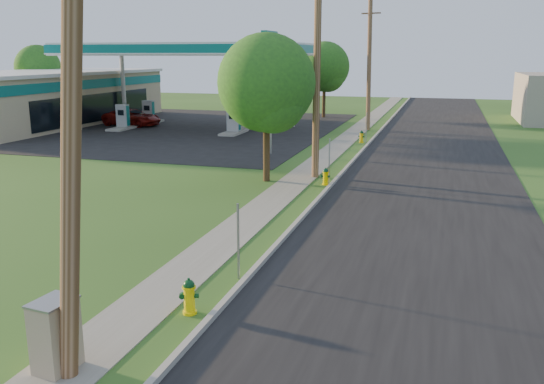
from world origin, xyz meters
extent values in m
plane|color=#2D551D|center=(0.00, 0.00, 0.00)|extent=(140.00, 140.00, 0.00)
cube|color=black|center=(4.50, 10.00, 0.01)|extent=(8.00, 120.00, 0.02)
cube|color=#9E9C91|center=(0.50, 10.00, 0.07)|extent=(0.15, 120.00, 0.15)
cube|color=gray|center=(-1.25, 10.00, 0.01)|extent=(1.50, 120.00, 0.03)
cube|color=black|center=(-16.00, 32.00, 0.01)|extent=(26.00, 28.00, 0.02)
cylinder|color=brown|center=(-0.60, -1.00, 4.75)|extent=(1.31, 0.32, 9.48)
cylinder|color=brown|center=(-0.60, 17.00, 4.90)|extent=(0.32, 0.32, 9.80)
cylinder|color=brown|center=(-0.60, 35.00, 4.75)|extent=(0.49, 0.32, 9.50)
cube|color=brown|center=(-0.60, 35.00, 8.50)|extent=(1.40, 0.10, 0.12)
cube|color=gray|center=(0.25, 4.20, 1.00)|extent=(0.05, 0.04, 2.00)
cube|color=gray|center=(0.25, 16.00, 1.00)|extent=(0.05, 0.04, 2.00)
cube|color=gray|center=(0.25, 28.20, 1.00)|extent=(0.05, 0.04, 2.00)
cylinder|color=silver|center=(-21.50, 28.70, 2.75)|extent=(0.36, 0.36, 5.50)
cylinder|color=silver|center=(-21.50, 35.30, 2.75)|extent=(0.36, 0.36, 5.50)
cylinder|color=silver|center=(-6.50, 28.70, 2.75)|extent=(0.36, 0.36, 5.50)
cylinder|color=silver|center=(-6.50, 35.30, 2.75)|extent=(0.36, 0.36, 5.50)
cube|color=silver|center=(-14.00, 32.00, 5.95)|extent=(18.00, 9.00, 0.90)
cube|color=#086A68|center=(-14.00, 32.00, 5.95)|extent=(18.15, 9.15, 0.63)
cube|color=silver|center=(-14.00, 32.00, 5.63)|extent=(18.18, 9.18, 0.10)
cube|color=#9E9C91|center=(-18.50, 30.00, 0.09)|extent=(1.20, 3.20, 0.18)
cube|color=#9EA0A3|center=(-18.50, 30.00, 1.05)|extent=(0.90, 0.50, 1.70)
cube|color=#086A68|center=(-18.50, 30.00, 1.05)|extent=(0.94, 0.40, 1.50)
cube|color=black|center=(-18.50, 29.73, 1.30)|extent=(0.50, 0.02, 0.40)
cube|color=#9E9C91|center=(-9.50, 30.00, 0.09)|extent=(1.20, 3.20, 0.18)
cube|color=#9EA0A3|center=(-9.50, 30.00, 1.05)|extent=(0.90, 0.50, 1.70)
cube|color=#086A68|center=(-9.50, 30.00, 1.05)|extent=(0.94, 0.40, 1.50)
cube|color=black|center=(-9.50, 29.73, 1.30)|extent=(0.50, 0.02, 0.40)
cube|color=#9E9C91|center=(-18.50, 34.00, 0.09)|extent=(1.20, 3.20, 0.18)
cube|color=#9EA0A3|center=(-18.50, 34.00, 1.05)|extent=(0.90, 0.50, 1.70)
cube|color=#086A68|center=(-18.50, 34.00, 1.05)|extent=(0.94, 0.40, 1.50)
cube|color=black|center=(-18.50, 33.73, 1.30)|extent=(0.50, 0.02, 0.40)
cube|color=#9E9C91|center=(-9.50, 34.00, 0.09)|extent=(1.20, 3.20, 0.18)
cube|color=#9EA0A3|center=(-9.50, 34.00, 1.05)|extent=(0.90, 0.50, 1.70)
cube|color=#086A68|center=(-9.50, 34.00, 1.05)|extent=(0.94, 0.40, 1.50)
cube|color=black|center=(-9.50, 33.73, 1.30)|extent=(0.50, 0.02, 0.40)
cube|color=#C3B48C|center=(-27.00, 32.00, 2.00)|extent=(10.00, 22.00, 4.00)
cube|color=#086A68|center=(-21.98, 32.00, 3.30)|extent=(0.06, 22.00, 0.70)
cube|color=black|center=(-21.97, 32.00, 1.40)|extent=(0.06, 16.06, 2.20)
cube|color=silver|center=(-27.00, 32.00, 4.12)|extent=(10.40, 22.40, 0.25)
cylinder|color=gray|center=(-4.50, 22.50, 2.50)|extent=(0.24, 0.24, 5.00)
cube|color=silver|center=(-4.50, 22.50, 5.80)|extent=(0.30, 2.00, 2.00)
cube|color=#086A68|center=(-4.50, 22.50, 6.60)|extent=(0.34, 2.04, 0.50)
cylinder|color=#382615|center=(-2.54, 15.59, 1.69)|extent=(0.30, 0.30, 3.38)
sphere|color=#26531E|center=(-2.54, 15.59, 4.39)|extent=(4.32, 4.32, 4.32)
sphere|color=#26531E|center=(-2.14, 15.29, 3.71)|extent=(2.97, 2.97, 2.97)
cylinder|color=#382615|center=(-5.58, 42.88, 1.74)|extent=(0.30, 0.30, 3.48)
sphere|color=#26531E|center=(-5.58, 42.88, 4.52)|extent=(4.45, 4.45, 4.45)
sphere|color=#26531E|center=(-5.18, 42.58, 3.82)|extent=(3.06, 3.06, 3.06)
cylinder|color=#382615|center=(-32.44, 38.40, 1.67)|extent=(0.30, 0.30, 3.35)
sphere|color=#26531E|center=(-32.44, 38.40, 4.35)|extent=(4.28, 4.28, 4.28)
sphere|color=#26531E|center=(-32.04, 38.10, 3.68)|extent=(2.95, 2.95, 2.95)
cylinder|color=yellow|center=(-0.10, 1.97, 0.03)|extent=(0.31, 0.31, 0.07)
cylinder|color=yellow|center=(-0.10, 1.97, 0.34)|extent=(0.25, 0.25, 0.67)
cylinder|color=yellow|center=(-0.10, 1.97, 0.63)|extent=(0.31, 0.31, 0.04)
sphere|color=#0B3D18|center=(-0.10, 1.97, 0.67)|extent=(0.26, 0.26, 0.26)
cylinder|color=#0B3D18|center=(-0.10, 1.97, 0.81)|extent=(0.06, 0.06, 0.07)
cylinder|color=#0B3D18|center=(-0.05, 1.82, 0.43)|extent=(0.16, 0.16, 0.12)
cylinder|color=#0B3D18|center=(-0.25, 1.92, 0.43)|extent=(0.14, 0.13, 0.10)
cylinder|color=#0B3D18|center=(0.06, 2.01, 0.43)|extent=(0.14, 0.13, 0.10)
cylinder|color=#F7D400|center=(0.19, 15.55, 0.03)|extent=(0.29, 0.29, 0.06)
cylinder|color=#F7D400|center=(0.19, 15.55, 0.31)|extent=(0.23, 0.23, 0.62)
cylinder|color=#F7D400|center=(0.19, 15.55, 0.57)|extent=(0.29, 0.29, 0.04)
sphere|color=#093720|center=(0.19, 15.55, 0.62)|extent=(0.24, 0.24, 0.24)
cylinder|color=#093720|center=(0.19, 15.55, 0.74)|extent=(0.05, 0.05, 0.06)
cylinder|color=#093720|center=(0.17, 15.41, 0.39)|extent=(0.13, 0.14, 0.11)
cylinder|color=#093720|center=(0.05, 15.57, 0.39)|extent=(0.12, 0.11, 0.09)
cylinder|color=#093720|center=(0.33, 15.53, 0.39)|extent=(0.12, 0.11, 0.09)
cylinder|color=gold|center=(-0.06, 28.41, 0.03)|extent=(0.30, 0.30, 0.06)
cylinder|color=gold|center=(-0.06, 28.41, 0.32)|extent=(0.24, 0.24, 0.64)
cylinder|color=gold|center=(-0.06, 28.41, 0.60)|extent=(0.30, 0.30, 0.04)
sphere|color=#0C361B|center=(-0.06, 28.41, 0.64)|extent=(0.25, 0.25, 0.25)
cylinder|color=#0C361B|center=(-0.06, 28.41, 0.77)|extent=(0.05, 0.05, 0.06)
cylinder|color=#0C361B|center=(-0.13, 28.28, 0.41)|extent=(0.16, 0.17, 0.12)
cylinder|color=#0C361B|center=(-0.20, 28.47, 0.41)|extent=(0.14, 0.13, 0.10)
cylinder|color=#0C361B|center=(0.07, 28.35, 0.41)|extent=(0.14, 0.13, 0.10)
cube|color=tan|center=(-1.40, -0.88, 0.66)|extent=(0.66, 0.82, 1.33)
cube|color=gray|center=(-1.40, -0.88, 1.35)|extent=(0.70, 0.87, 0.04)
imported|color=#6B0D09|center=(-19.01, 32.20, 0.67)|extent=(5.05, 2.84, 1.33)
camera|label=1|loc=(5.05, -8.81, 5.62)|focal=38.00mm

